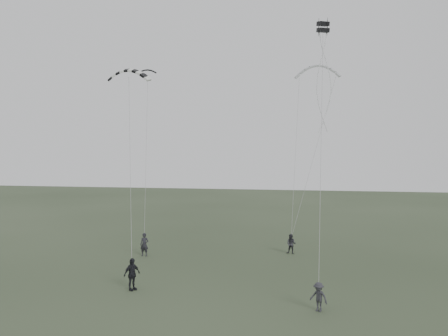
% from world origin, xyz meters
% --- Properties ---
extents(ground, '(140.00, 140.00, 0.00)m').
position_xyz_m(ground, '(0.00, 0.00, 0.00)').
color(ground, '#2F3C26').
rests_on(ground, ground).
extents(flyer_left, '(0.67, 0.45, 1.82)m').
position_xyz_m(flyer_left, '(-5.48, 5.84, 0.91)').
color(flyer_left, black).
rests_on(flyer_left, ground).
extents(flyer_right, '(0.90, 0.78, 1.60)m').
position_xyz_m(flyer_right, '(5.93, 8.77, 0.80)').
color(flyer_right, '#28282D').
rests_on(flyer_right, ground).
extents(flyer_center, '(0.97, 1.20, 1.92)m').
position_xyz_m(flyer_center, '(-3.07, -2.46, 0.96)').
color(flyer_center, black).
rests_on(flyer_center, ground).
extents(flyer_far, '(1.12, 0.97, 1.51)m').
position_xyz_m(flyer_far, '(7.76, -3.94, 0.75)').
color(flyer_far, '#2A2A30').
rests_on(flyer_far, ground).
extents(kite_dark_small, '(1.68, 1.08, 0.62)m').
position_xyz_m(kite_dark_small, '(-7.31, 11.68, 15.79)').
color(kite_dark_small, black).
rests_on(kite_dark_small, flyer_left).
extents(kite_pale_large, '(4.05, 1.48, 1.83)m').
position_xyz_m(kite_pale_large, '(8.01, 13.36, 15.95)').
color(kite_pale_large, '#B6B8BB').
rests_on(kite_pale_large, flyer_right).
extents(kite_striped, '(3.13, 1.57, 1.35)m').
position_xyz_m(kite_striped, '(-5.32, 2.61, 14.02)').
color(kite_striped, black).
rests_on(kite_striped, flyer_center).
extents(kite_box, '(0.96, 1.03, 0.86)m').
position_xyz_m(kite_box, '(8.17, 4.68, 16.92)').
color(kite_box, black).
rests_on(kite_box, flyer_far).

